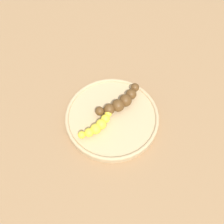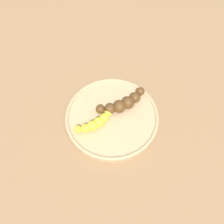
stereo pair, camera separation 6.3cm
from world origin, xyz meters
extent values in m
plane|color=#936D47|center=(0.00, 0.00, 0.00)|extent=(2.40, 2.40, 0.00)
cylinder|color=tan|center=(0.00, 0.00, 0.01)|extent=(0.26, 0.26, 0.02)
torus|color=tan|center=(0.00, 0.00, 0.02)|extent=(0.26, 0.26, 0.01)
sphere|color=#593819|center=(0.03, -0.01, 0.04)|extent=(0.02, 0.02, 0.02)
sphere|color=#593819|center=(0.01, -0.01, 0.04)|extent=(0.03, 0.03, 0.03)
sphere|color=#593819|center=(-0.02, -0.02, 0.04)|extent=(0.04, 0.04, 0.04)
sphere|color=#593819|center=(-0.04, -0.03, 0.04)|extent=(0.04, 0.04, 0.04)
sphere|color=#593819|center=(-0.06, -0.05, 0.04)|extent=(0.03, 0.03, 0.03)
sphere|color=#593819|center=(-0.08, -0.07, 0.04)|extent=(0.02, 0.02, 0.02)
sphere|color=yellow|center=(0.09, 0.05, 0.03)|extent=(0.02, 0.02, 0.02)
sphere|color=yellow|center=(0.07, 0.05, 0.03)|extent=(0.02, 0.02, 0.02)
sphere|color=yellow|center=(0.05, 0.04, 0.03)|extent=(0.03, 0.03, 0.03)
sphere|color=yellow|center=(0.03, 0.03, 0.03)|extent=(0.03, 0.03, 0.03)
sphere|color=yellow|center=(0.02, 0.01, 0.03)|extent=(0.02, 0.02, 0.02)
sphere|color=yellow|center=(0.01, 0.00, 0.03)|extent=(0.02, 0.02, 0.02)
camera|label=1|loc=(0.06, 0.32, 0.58)|focal=38.22mm
camera|label=2|loc=(-0.01, 0.33, 0.58)|focal=38.22mm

